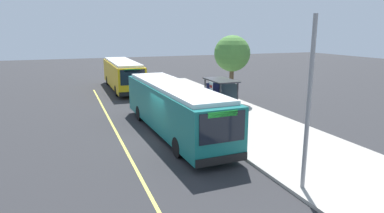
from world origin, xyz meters
TOP-DOWN VIEW (x-y plane):
  - ground_plane at (0.00, 0.00)m, footprint 120.00×120.00m
  - sidewalk_curb at (0.00, 6.00)m, footprint 44.00×6.40m
  - lane_stripe_center at (0.00, -2.20)m, footprint 36.00×0.14m
  - transit_bus_main at (-0.92, 1.01)m, footprint 12.27×3.05m
  - transit_bus_second at (-17.33, 0.72)m, footprint 11.39×2.65m
  - bus_shelter at (-3.91, 5.55)m, footprint 2.90×1.60m
  - waiting_bench at (-3.70, 5.61)m, footprint 1.60×0.48m
  - route_sign_post at (-1.11, 3.48)m, footprint 0.44×0.08m
  - pedestrian_commuter at (-3.74, 3.75)m, footprint 0.24×0.40m
  - street_tree_near_shelter at (-7.32, 8.08)m, footprint 2.94×2.94m
  - utility_pole at (7.86, 3.32)m, footprint 0.16×0.16m

SIDE VIEW (x-z plane):
  - ground_plane at x=0.00m, z-range 0.00..0.00m
  - lane_stripe_center at x=0.00m, z-range 0.00..0.01m
  - sidewalk_curb at x=0.00m, z-range 0.00..0.15m
  - waiting_bench at x=-3.70m, z-range 0.16..1.11m
  - pedestrian_commuter at x=-3.74m, z-range 0.27..1.96m
  - transit_bus_second at x=-17.33m, z-range 0.14..3.09m
  - transit_bus_main at x=-0.92m, z-range 0.14..3.09m
  - bus_shelter at x=-3.91m, z-range 0.68..3.16m
  - route_sign_post at x=-1.11m, z-range 0.56..3.36m
  - utility_pole at x=7.86m, z-range 0.15..6.55m
  - street_tree_near_shelter at x=-7.32m, z-range 1.37..6.84m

